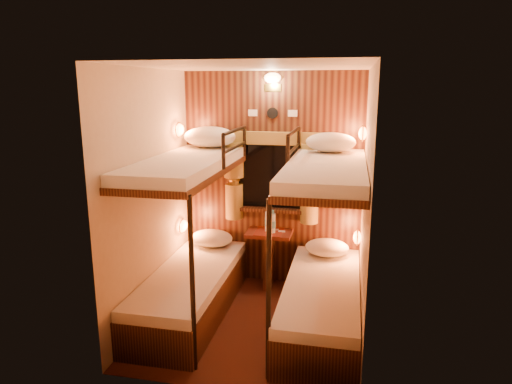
% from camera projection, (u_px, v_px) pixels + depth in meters
% --- Properties ---
extents(floor, '(2.10, 2.10, 0.00)m').
position_uv_depth(floor, '(253.00, 322.00, 4.42)').
color(floor, black).
rests_on(floor, ground).
extents(ceiling, '(2.10, 2.10, 0.00)m').
position_uv_depth(ceiling, '(253.00, 66.00, 3.88)').
color(ceiling, silver).
rests_on(ceiling, wall_back).
extents(wall_back, '(2.40, 0.00, 2.40)m').
position_uv_depth(wall_back, '(273.00, 180.00, 5.16)').
color(wall_back, '#C6B293').
rests_on(wall_back, floor).
extents(wall_front, '(2.40, 0.00, 2.40)m').
position_uv_depth(wall_front, '(221.00, 239.00, 3.15)').
color(wall_front, '#C6B293').
rests_on(wall_front, floor).
extents(wall_left, '(0.00, 2.40, 2.40)m').
position_uv_depth(wall_left, '(151.00, 197.00, 4.35)').
color(wall_left, '#C6B293').
rests_on(wall_left, floor).
extents(wall_right, '(0.00, 2.40, 2.40)m').
position_uv_depth(wall_right, '(365.00, 208.00, 3.95)').
color(wall_right, '#C6B293').
rests_on(wall_right, floor).
extents(back_panel, '(2.00, 0.03, 2.40)m').
position_uv_depth(back_panel, '(272.00, 180.00, 5.14)').
color(back_panel, black).
rests_on(back_panel, floor).
extents(bunk_left, '(0.72, 1.90, 1.82)m').
position_uv_depth(bunk_left, '(190.00, 260.00, 4.49)').
color(bunk_left, black).
rests_on(bunk_left, floor).
extents(bunk_right, '(0.72, 1.90, 1.82)m').
position_uv_depth(bunk_right, '(323.00, 271.00, 4.23)').
color(bunk_right, black).
rests_on(bunk_right, floor).
extents(window, '(1.00, 0.12, 0.79)m').
position_uv_depth(window, '(272.00, 182.00, 5.12)').
color(window, black).
rests_on(window, back_panel).
extents(curtains, '(1.10, 0.22, 1.00)m').
position_uv_depth(curtains, '(271.00, 176.00, 5.07)').
color(curtains, olive).
rests_on(curtains, back_panel).
extents(back_fixtures, '(0.54, 0.09, 0.48)m').
position_uv_depth(back_fixtures, '(273.00, 85.00, 4.87)').
color(back_fixtures, black).
rests_on(back_fixtures, back_panel).
extents(reading_lamps, '(2.00, 0.20, 1.25)m').
position_uv_depth(reading_lamps, '(267.00, 183.00, 4.81)').
color(reading_lamps, orange).
rests_on(reading_lamps, wall_left).
extents(table, '(0.50, 0.34, 0.66)m').
position_uv_depth(table, '(269.00, 252.00, 5.14)').
color(table, '#5E1715').
rests_on(table, floor).
extents(bottle_left, '(0.08, 0.08, 0.26)m').
position_uv_depth(bottle_left, '(272.00, 223.00, 5.03)').
color(bottle_left, '#99BFE5').
rests_on(bottle_left, table).
extents(bottle_right, '(0.08, 0.08, 0.27)m').
position_uv_depth(bottle_right, '(268.00, 221.00, 5.08)').
color(bottle_right, '#99BFE5').
rests_on(bottle_right, table).
extents(sachet_a, '(0.08, 0.07, 0.01)m').
position_uv_depth(sachet_a, '(282.00, 231.00, 5.09)').
color(sachet_a, silver).
rests_on(sachet_a, table).
extents(sachet_b, '(0.09, 0.07, 0.01)m').
position_uv_depth(sachet_b, '(275.00, 230.00, 5.15)').
color(sachet_b, silver).
rests_on(sachet_b, table).
extents(pillow_lower_left, '(0.48, 0.34, 0.19)m').
position_uv_depth(pillow_lower_left, '(212.00, 238.00, 5.18)').
color(pillow_lower_left, silver).
rests_on(pillow_lower_left, bunk_left).
extents(pillow_lower_right, '(0.47, 0.33, 0.18)m').
position_uv_depth(pillow_lower_right, '(327.00, 248.00, 4.89)').
color(pillow_lower_right, silver).
rests_on(pillow_lower_right, bunk_right).
extents(pillow_upper_left, '(0.57, 0.41, 0.22)m').
position_uv_depth(pillow_upper_left, '(210.00, 137.00, 4.94)').
color(pillow_upper_left, silver).
rests_on(pillow_upper_left, bunk_left).
extents(pillow_upper_right, '(0.50, 0.36, 0.20)m').
position_uv_depth(pillow_upper_right, '(331.00, 142.00, 4.58)').
color(pillow_upper_right, silver).
rests_on(pillow_upper_right, bunk_right).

